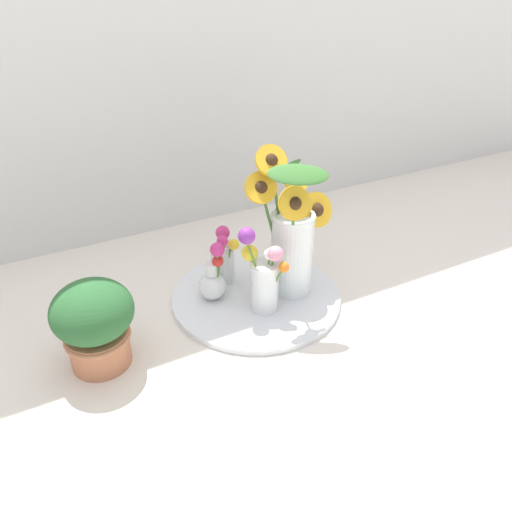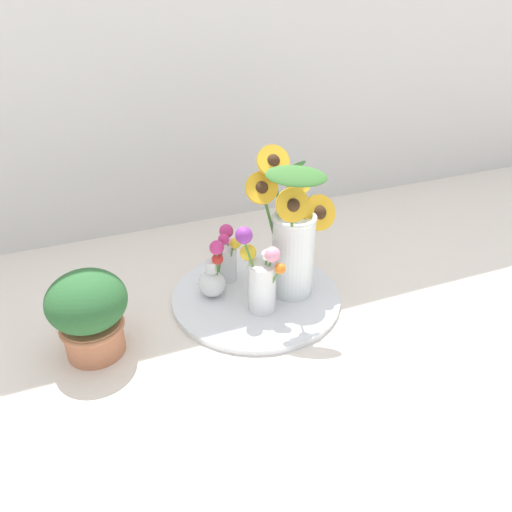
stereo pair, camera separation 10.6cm
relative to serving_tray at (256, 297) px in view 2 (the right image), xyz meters
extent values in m
plane|color=silver|center=(-0.03, -0.05, -0.01)|extent=(6.00, 6.00, 0.00)
cylinder|color=silver|center=(0.00, 0.00, 0.00)|extent=(0.43, 0.43, 0.02)
cylinder|color=silver|center=(0.09, -0.02, 0.11)|extent=(0.11, 0.11, 0.21)
torus|color=silver|center=(0.09, -0.02, 0.22)|extent=(0.11, 0.11, 0.01)
cylinder|color=#427533|center=(0.13, -0.01, 0.13)|extent=(0.05, 0.03, 0.18)
cylinder|color=gold|center=(0.16, -0.02, 0.22)|extent=(0.11, 0.05, 0.10)
sphere|color=#382314|center=(0.16, -0.02, 0.22)|extent=(0.04, 0.04, 0.04)
cylinder|color=#427533|center=(0.05, 0.00, 0.16)|extent=(0.07, 0.03, 0.26)
cylinder|color=gold|center=(0.02, 0.01, 0.30)|extent=(0.09, 0.06, 0.08)
sphere|color=#382314|center=(0.02, 0.01, 0.30)|extent=(0.03, 0.03, 0.03)
cylinder|color=#427533|center=(0.10, -0.01, 0.18)|extent=(0.02, 0.03, 0.23)
cylinder|color=gold|center=(0.11, 0.00, 0.30)|extent=(0.06, 0.05, 0.05)
sphere|color=#382314|center=(0.11, 0.00, 0.30)|extent=(0.03, 0.03, 0.03)
cylinder|color=#427533|center=(0.07, -0.05, 0.18)|extent=(0.03, 0.05, 0.21)
cylinder|color=gold|center=(0.06, -0.08, 0.29)|extent=(0.09, 0.04, 0.08)
sphere|color=#382314|center=(0.06, -0.08, 0.29)|extent=(0.03, 0.03, 0.03)
cylinder|color=#427533|center=(0.07, 0.01, 0.21)|extent=(0.04, 0.03, 0.28)
cylinder|color=gold|center=(0.05, 0.03, 0.35)|extent=(0.08, 0.06, 0.07)
sphere|color=#382314|center=(0.05, 0.03, 0.35)|extent=(0.03, 0.03, 0.03)
ellipsoid|color=#38702D|center=(0.10, 0.06, 0.31)|extent=(0.11, 0.06, 0.06)
ellipsoid|color=#38702D|center=(0.06, -0.08, 0.35)|extent=(0.15, 0.11, 0.04)
cylinder|color=white|center=(-0.01, -0.06, 0.07)|extent=(0.07, 0.07, 0.13)
cylinder|color=#4C8438|center=(-0.03, -0.06, 0.14)|extent=(0.04, 0.03, 0.15)
sphere|color=purple|center=(-0.05, -0.05, 0.21)|extent=(0.04, 0.04, 0.04)
cylinder|color=#4C8438|center=(-0.03, -0.04, 0.11)|extent=(0.01, 0.03, 0.10)
sphere|color=yellow|center=(-0.03, -0.03, 0.16)|extent=(0.04, 0.04, 0.04)
cylinder|color=#4C8438|center=(0.01, -0.09, 0.09)|extent=(0.03, 0.03, 0.09)
sphere|color=orange|center=(0.02, -0.10, 0.14)|extent=(0.03, 0.03, 0.03)
cylinder|color=#4C8438|center=(0.00, -0.06, 0.11)|extent=(0.01, 0.01, 0.10)
sphere|color=white|center=(0.00, -0.06, 0.16)|extent=(0.03, 0.03, 0.03)
cylinder|color=#4C8438|center=(0.00, -0.07, 0.11)|extent=(0.02, 0.03, 0.12)
sphere|color=pink|center=(0.01, -0.08, 0.17)|extent=(0.04, 0.04, 0.04)
sphere|color=white|center=(-0.10, 0.04, 0.04)|extent=(0.07, 0.07, 0.07)
cylinder|color=white|center=(-0.10, 0.04, 0.09)|extent=(0.03, 0.03, 0.03)
cylinder|color=#4C8438|center=(-0.09, 0.03, 0.10)|extent=(0.01, 0.01, 0.12)
sphere|color=#C6337A|center=(-0.09, 0.02, 0.15)|extent=(0.04, 0.04, 0.04)
cylinder|color=#4C8438|center=(-0.08, 0.05, 0.10)|extent=(0.03, 0.03, 0.11)
sphere|color=#C6337A|center=(-0.06, 0.06, 0.15)|extent=(0.03, 0.03, 0.03)
cylinder|color=#4C8438|center=(-0.09, 0.03, 0.08)|extent=(0.01, 0.01, 0.08)
sphere|color=red|center=(-0.09, 0.03, 0.12)|extent=(0.03, 0.03, 0.03)
cylinder|color=white|center=(-0.05, 0.10, 0.06)|extent=(0.06, 0.06, 0.10)
cylinder|color=#4C8438|center=(-0.04, 0.09, 0.08)|extent=(0.02, 0.01, 0.09)
sphere|color=pink|center=(-0.03, 0.08, 0.12)|extent=(0.03, 0.03, 0.03)
cylinder|color=#4C8438|center=(-0.04, 0.08, 0.08)|extent=(0.02, 0.03, 0.10)
sphere|color=yellow|center=(-0.04, 0.06, 0.13)|extent=(0.03, 0.03, 0.03)
cylinder|color=#4C8438|center=(-0.04, 0.10, 0.09)|extent=(0.01, 0.03, 0.10)
sphere|color=#C6337A|center=(-0.04, 0.12, 0.14)|extent=(0.04, 0.04, 0.04)
cylinder|color=#B7704C|center=(-0.41, -0.05, 0.03)|extent=(0.13, 0.13, 0.08)
torus|color=#B7704C|center=(-0.41, -0.05, 0.06)|extent=(0.14, 0.14, 0.02)
ellipsoid|color=#285B2D|center=(-0.41, -0.05, 0.13)|extent=(0.17, 0.17, 0.13)
camera|label=1|loc=(-0.48, -0.93, 0.76)|focal=35.00mm
camera|label=2|loc=(-0.38, -0.97, 0.76)|focal=35.00mm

